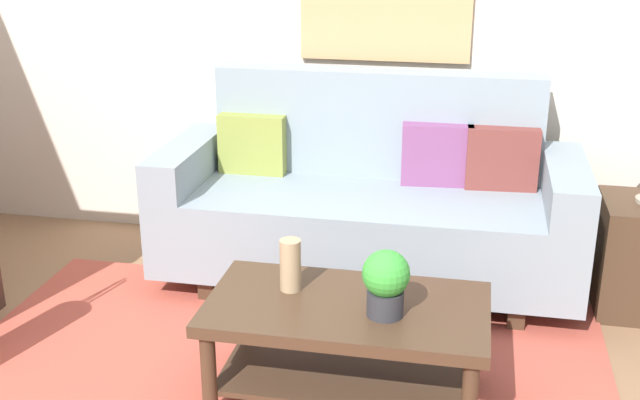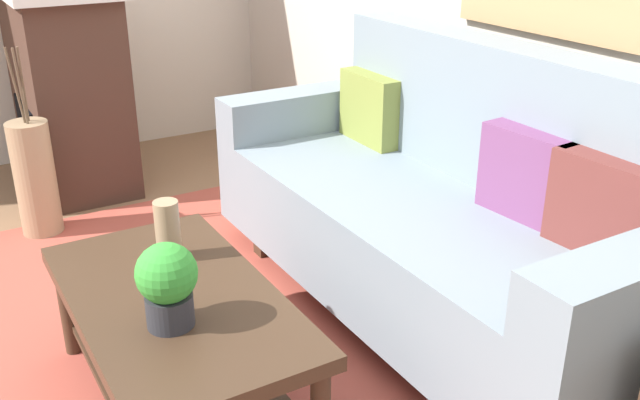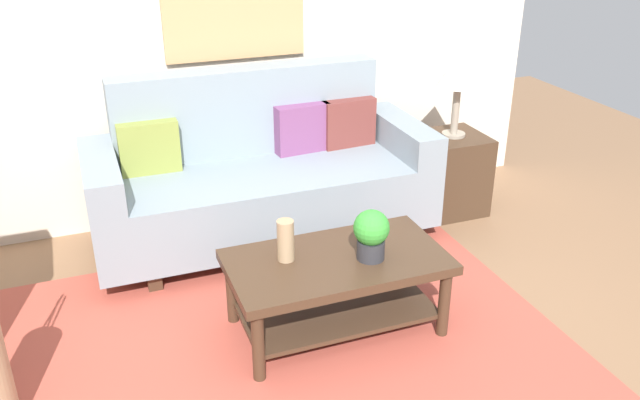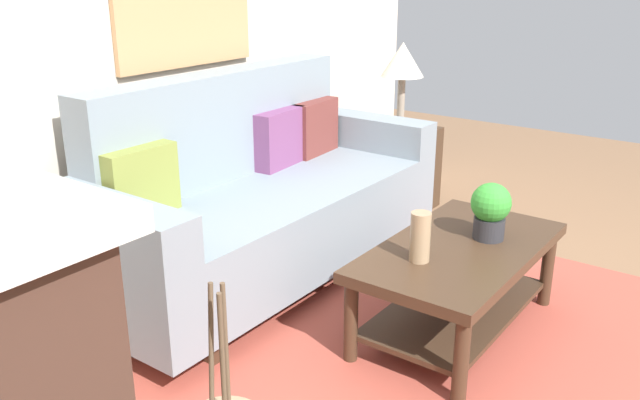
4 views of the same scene
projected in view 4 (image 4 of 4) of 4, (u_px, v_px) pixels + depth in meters
wall_back at (139, 18)px, 3.32m from camera, size 4.97×0.10×2.70m
area_rug at (431, 365)px, 2.82m from camera, size 2.82×2.13×0.01m
couch at (259, 200)px, 3.52m from camera, size 2.13×0.84×1.08m
throw_pillow_olive at (140, 182)px, 3.01m from camera, size 0.36×0.12×0.32m
throw_pillow_plum at (279, 138)px, 3.75m from camera, size 0.37×0.15×0.32m
throw_pillow_maroon at (314, 127)px, 4.00m from camera, size 0.37×0.15×0.32m
coffee_table at (458, 270)px, 2.99m from camera, size 1.10×0.60×0.43m
tabletop_vase at (420, 237)px, 2.77m from camera, size 0.09×0.09×0.21m
potted_plant_tabletop at (491, 209)px, 2.99m from camera, size 0.18×0.18×0.26m
side_table at (398, 169)px, 4.57m from camera, size 0.44×0.44×0.56m
table_lamp at (403, 63)px, 4.33m from camera, size 0.28×0.28×0.57m
floor_vase_branch_a at (226, 352)px, 1.54m from camera, size 0.02×0.02×0.36m
floor_vase_branch_b at (211, 355)px, 1.52m from camera, size 0.03×0.01×0.36m
floor_vase_branch_c at (222, 360)px, 1.50m from camera, size 0.04×0.04×0.36m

